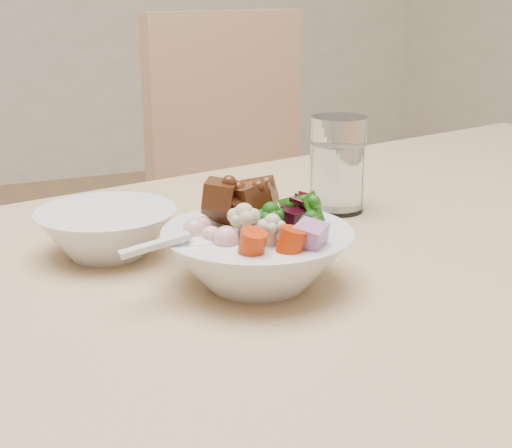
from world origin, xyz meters
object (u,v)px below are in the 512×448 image
object	(u,v)px
dining_table	(420,282)
side_bowl	(107,232)
water_glass	(337,168)
chair_far	(265,206)
food_bowl	(258,252)

from	to	relation	value
dining_table	side_bowl	xyz separation A→B (m)	(-0.38, 0.07, 0.10)
water_glass	chair_far	bearing A→B (deg)	74.79
dining_table	side_bowl	distance (m)	0.39
water_glass	dining_table	bearing A→B (deg)	-63.48
water_glass	side_bowl	xyz separation A→B (m)	(-0.32, -0.04, -0.03)
side_bowl	food_bowl	bearing A→B (deg)	-50.29
chair_far	water_glass	world-z (taller)	chair_far
chair_far	side_bowl	world-z (taller)	chair_far
food_bowl	water_glass	bearing A→B (deg)	43.33
dining_table	water_glass	xyz separation A→B (m)	(-0.06, 0.12, 0.13)
dining_table	side_bowl	size ratio (longest dim) A/B	10.36
food_bowl	side_bowl	size ratio (longest dim) A/B	1.22
chair_far	water_glass	size ratio (longest dim) A/B	7.38
food_bowl	side_bowl	world-z (taller)	food_bowl
chair_far	water_glass	distance (m)	0.62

